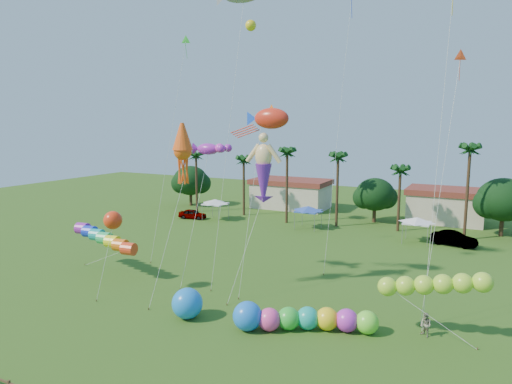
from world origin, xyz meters
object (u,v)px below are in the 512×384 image
at_px(caterpillar_inflatable, 299,319).
at_px(blue_ball, 187,303).
at_px(car_b, 454,239).
at_px(spectator_b, 426,325).
at_px(car_a, 192,214).

distance_m(caterpillar_inflatable, blue_ball, 8.17).
xyz_separation_m(car_b, caterpillar_inflatable, (-7.72, -28.46, 0.02)).
height_order(spectator_b, caterpillar_inflatable, caterpillar_inflatable).
distance_m(spectator_b, blue_ball, 16.45).
relative_size(car_a, caterpillar_inflatable, 0.43).
height_order(car_b, blue_ball, blue_ball).
bearing_deg(car_a, blue_ball, -155.56).
bearing_deg(car_a, spectator_b, -134.15).
bearing_deg(caterpillar_inflatable, car_a, 111.40).
bearing_deg(blue_ball, caterpillar_inflatable, 13.08).
distance_m(car_b, caterpillar_inflatable, 29.49).
bearing_deg(blue_ball, car_a, 124.42).
xyz_separation_m(spectator_b, caterpillar_inflatable, (-7.76, -2.98, 0.03)).
bearing_deg(car_b, car_a, 103.69).
bearing_deg(caterpillar_inflatable, blue_ball, 168.76).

